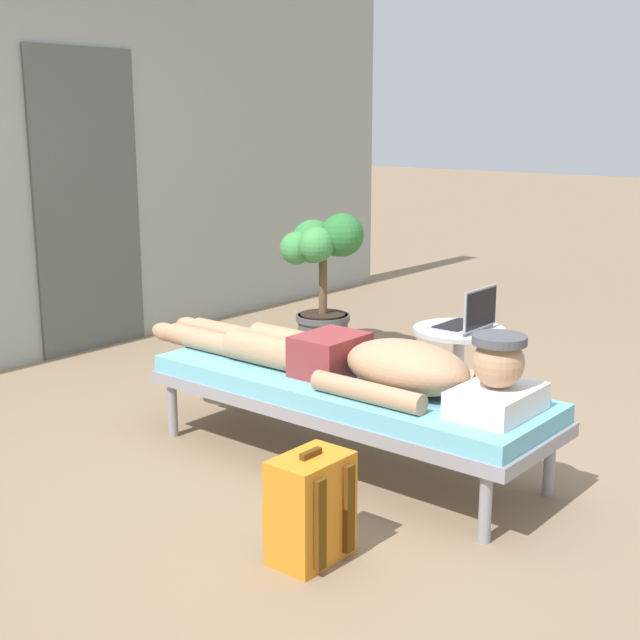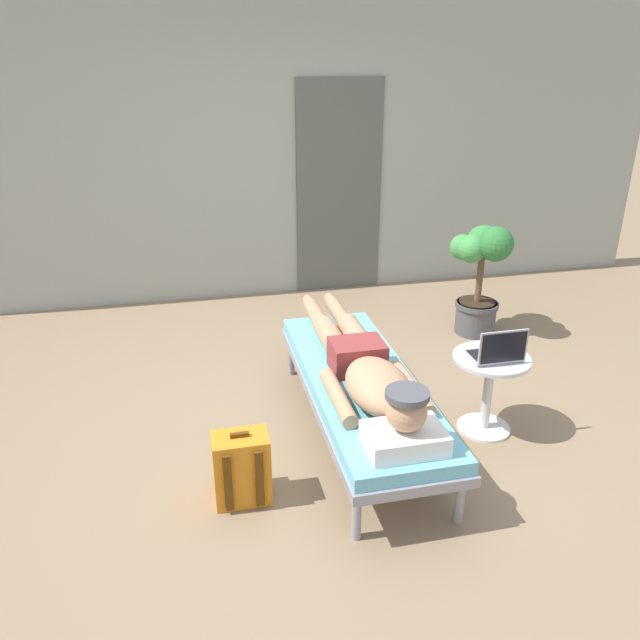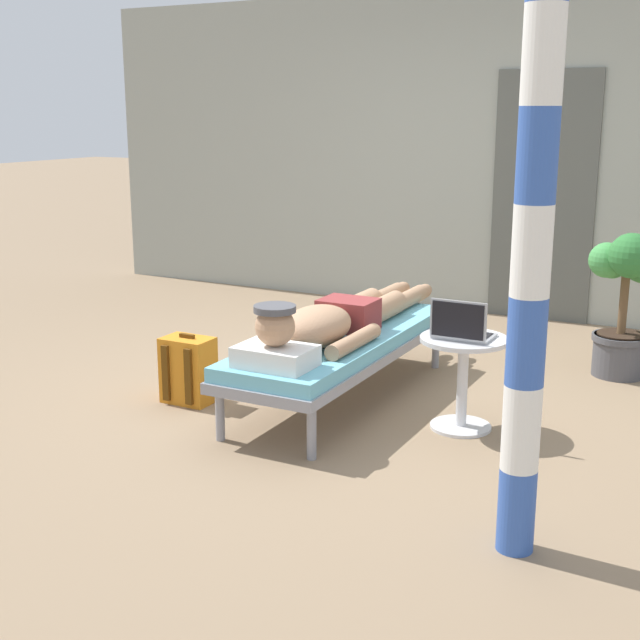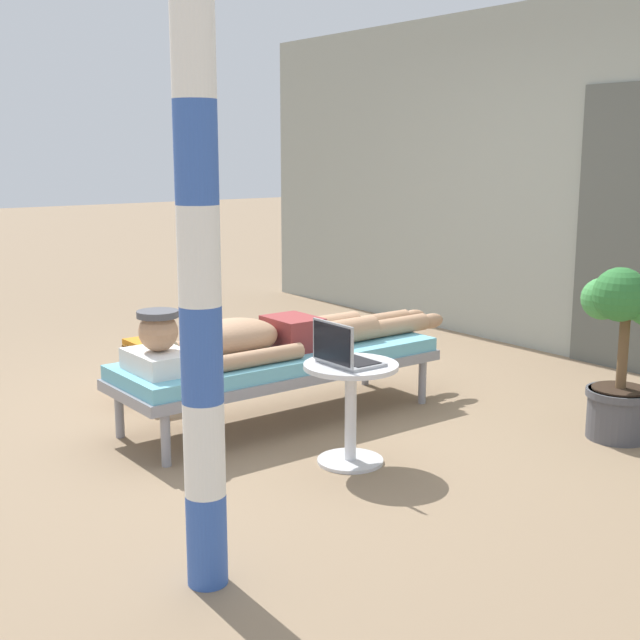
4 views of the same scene
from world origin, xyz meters
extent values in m
plane|color=#8C7256|center=(0.00, 0.00, 0.00)|extent=(40.00, 40.00, 0.00)
cube|color=#999E93|center=(0.10, 2.59, 1.35)|extent=(7.60, 0.20, 2.70)
cube|color=#545651|center=(0.63, 2.48, 1.02)|extent=(0.84, 0.03, 2.04)
cylinder|color=gray|center=(-0.18, 0.73, 0.14)|extent=(0.05, 0.05, 0.28)
cylinder|color=gray|center=(0.38, 0.73, 0.14)|extent=(0.05, 0.05, 0.28)
cylinder|color=gray|center=(-0.18, -1.06, 0.14)|extent=(0.05, 0.05, 0.28)
cylinder|color=gray|center=(0.38, -1.06, 0.14)|extent=(0.05, 0.05, 0.28)
cube|color=gray|center=(0.10, -0.16, 0.31)|extent=(0.66, 1.99, 0.06)
cube|color=#6BB7CC|center=(0.10, -0.16, 0.38)|extent=(0.63, 1.95, 0.08)
cube|color=white|center=(0.10, -0.94, 0.47)|extent=(0.40, 0.28, 0.11)
sphere|color=tan|center=(0.10, -0.94, 0.64)|extent=(0.21, 0.21, 0.21)
cylinder|color=#4C4C51|center=(0.10, -0.94, 0.73)|extent=(0.22, 0.22, 0.03)
ellipsoid|color=tan|center=(0.10, -0.50, 0.54)|extent=(0.35, 0.60, 0.23)
cylinder|color=tan|center=(-0.12, -0.45, 0.46)|extent=(0.09, 0.55, 0.09)
cylinder|color=tan|center=(0.32, -0.45, 0.46)|extent=(0.09, 0.55, 0.09)
cube|color=maroon|center=(0.10, -0.07, 0.52)|extent=(0.33, 0.26, 0.19)
cylinder|color=tan|center=(0.01, 0.27, 0.49)|extent=(0.15, 0.42, 0.15)
cylinder|color=tan|center=(0.01, 0.70, 0.47)|extent=(0.11, 0.44, 0.11)
ellipsoid|color=tan|center=(0.01, 0.99, 0.47)|extent=(0.09, 0.20, 0.10)
cylinder|color=tan|center=(0.18, 0.27, 0.49)|extent=(0.15, 0.42, 0.15)
cylinder|color=tan|center=(0.18, 0.70, 0.47)|extent=(0.11, 0.44, 0.11)
ellipsoid|color=tan|center=(0.18, 0.99, 0.47)|extent=(0.09, 0.20, 0.10)
cylinder|color=silver|center=(0.90, -0.29, 0.01)|extent=(0.34, 0.34, 0.02)
cylinder|color=silver|center=(0.90, -0.29, 0.26)|extent=(0.06, 0.06, 0.48)
cylinder|color=silver|center=(0.90, -0.29, 0.51)|extent=(0.48, 0.48, 0.02)
cube|color=#A5A8AD|center=(0.90, -0.29, 0.53)|extent=(0.31, 0.22, 0.02)
cube|color=black|center=(0.90, -0.28, 0.54)|extent=(0.27, 0.15, 0.00)
cube|color=#A5A8AD|center=(0.90, -0.40, 0.64)|extent=(0.31, 0.01, 0.21)
cube|color=black|center=(0.90, -0.41, 0.64)|extent=(0.29, 0.00, 0.19)
cube|color=orange|center=(-0.70, -0.63, 0.20)|extent=(0.30, 0.20, 0.40)
cube|color=orange|center=(-0.70, -0.51, 0.13)|extent=(0.23, 0.04, 0.18)
cube|color=#56330C|center=(-0.78, -0.74, 0.20)|extent=(0.04, 0.02, 0.34)
cube|color=#56330C|center=(-0.62, -0.74, 0.20)|extent=(0.04, 0.02, 0.34)
cube|color=#56330C|center=(-0.70, -0.63, 0.41)|extent=(0.10, 0.02, 0.02)
cylinder|color=#4C4C51|center=(1.52, 1.13, 0.14)|extent=(0.34, 0.34, 0.28)
cylinder|color=#4C4C51|center=(1.52, 1.13, 0.26)|extent=(0.37, 0.37, 0.04)
cylinder|color=#332319|center=(1.52, 1.13, 0.29)|extent=(0.31, 0.31, 0.01)
cylinder|color=brown|center=(1.52, 1.13, 0.48)|extent=(0.06, 0.06, 0.41)
sphere|color=#429347|center=(1.40, 1.27, 0.73)|extent=(0.22, 0.22, 0.22)
sphere|color=#429347|center=(1.39, 1.09, 0.78)|extent=(0.23, 0.23, 0.23)
sphere|color=#2D7233|center=(1.56, 1.01, 0.83)|extent=(0.29, 0.29, 0.29)
cylinder|color=#3359B2|center=(1.54, -1.49, 0.17)|extent=(0.15, 0.15, 0.35)
cylinder|color=white|center=(1.54, -1.49, 0.52)|extent=(0.15, 0.15, 0.35)
cylinder|color=#3359B2|center=(1.54, -1.49, 0.87)|extent=(0.15, 0.15, 0.35)
cylinder|color=white|center=(1.54, -1.49, 1.22)|extent=(0.15, 0.15, 0.35)
cylinder|color=#3359B2|center=(1.54, -1.49, 1.57)|extent=(0.15, 0.15, 0.35)
cylinder|color=white|center=(1.54, -1.49, 1.91)|extent=(0.15, 0.15, 0.35)
camera|label=1|loc=(-2.97, -2.55, 1.61)|focal=49.32mm
camera|label=2|loc=(-0.91, -3.45, 2.28)|focal=35.44mm
camera|label=3|loc=(2.31, -4.65, 1.73)|focal=48.36mm
camera|label=4|loc=(4.08, -2.91, 1.57)|focal=47.55mm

